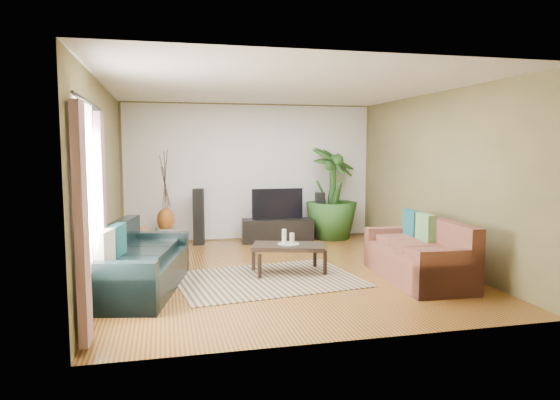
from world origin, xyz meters
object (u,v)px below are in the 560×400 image
object	(u,v)px
sofa_right	(417,249)
vase	(166,220)
coffee_table	(289,259)
potted_plant	(332,193)
tv_stand	(277,231)
speaker_right	(320,216)
side_table	(129,248)
pedestal	(166,237)
speaker_left	(199,217)
television	(277,204)
sofa_left	(140,258)

from	to	relation	value
sofa_right	vase	xyz separation A→B (m)	(-3.40, 3.17, 0.08)
coffee_table	potted_plant	world-z (taller)	potted_plant
tv_stand	coffee_table	bearing A→B (deg)	-93.72
speaker_right	side_table	world-z (taller)	speaker_right
side_table	pedestal	bearing A→B (deg)	68.29
tv_stand	speaker_left	size ratio (longest dim) A/B	1.29
coffee_table	tv_stand	size ratio (longest dim) A/B	0.76
sofa_right	potted_plant	bearing A→B (deg)	-175.12
tv_stand	speaker_left	distance (m)	1.54
television	pedestal	world-z (taller)	television
coffee_table	potted_plant	xyz separation A→B (m)	(1.54, 2.55, 0.71)
tv_stand	side_table	distance (m)	3.03
tv_stand	speaker_left	xyz separation A→B (m)	(-1.51, 0.11, 0.30)
sofa_right	speaker_right	size ratio (longest dim) A/B	2.00
sofa_left	speaker_left	distance (m)	3.09
tv_stand	speaker_left	world-z (taller)	speaker_left
coffee_table	potted_plant	bearing A→B (deg)	75.25
coffee_table	speaker_left	size ratio (longest dim) A/B	0.98
television	pedestal	xyz separation A→B (m)	(-2.11, 0.01, -0.58)
potted_plant	speaker_right	bearing A→B (deg)	-163.58
coffee_table	tv_stand	bearing A→B (deg)	97.39
sofa_left	sofa_right	bearing A→B (deg)	-82.19
sofa_left	side_table	size ratio (longest dim) A/B	3.60
speaker_left	television	bearing A→B (deg)	8.70
side_table	tv_stand	bearing A→B (deg)	27.59
vase	speaker_left	bearing A→B (deg)	7.56
sofa_left	potted_plant	world-z (taller)	potted_plant
coffee_table	vase	size ratio (longest dim) A/B	2.33
side_table	speaker_right	bearing A→B (deg)	22.59
side_table	speaker_left	bearing A→B (deg)	52.10
pedestal	potted_plant	bearing A→B (deg)	2.36
tv_stand	sofa_right	bearing A→B (deg)	-62.50
speaker_left	speaker_right	xyz separation A→B (m)	(2.40, -0.03, -0.06)
sofa_left	coffee_table	distance (m)	2.14
tv_stand	vase	distance (m)	2.13
side_table	sofa_left	bearing A→B (deg)	-80.96
sofa_left	speaker_right	distance (m)	4.44
television	speaker_left	xyz separation A→B (m)	(-1.51, 0.09, -0.22)
sofa_left	vase	xyz separation A→B (m)	(0.34, 2.86, 0.08)
speaker_right	side_table	size ratio (longest dim) A/B	1.63
sofa_right	speaker_left	world-z (taller)	speaker_left
sofa_right	television	bearing A→B (deg)	-155.12
sofa_left	sofa_right	xyz separation A→B (m)	(3.74, -0.30, 0.00)
television	potted_plant	xyz separation A→B (m)	(1.16, 0.14, 0.17)
sofa_right	television	xyz separation A→B (m)	(-1.28, 3.16, 0.33)
side_table	television	bearing A→B (deg)	27.93
potted_plant	side_table	world-z (taller)	potted_plant
sofa_right	vase	bearing A→B (deg)	-130.20
sofa_left	pedestal	xyz separation A→B (m)	(0.34, 2.86, -0.25)
potted_plant	side_table	xyz separation A→B (m)	(-3.85, -1.57, -0.63)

